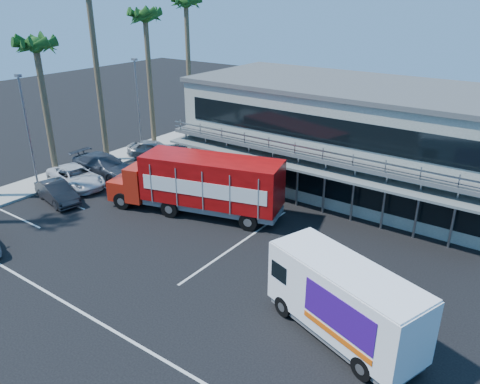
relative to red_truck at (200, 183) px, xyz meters
The scene contains 14 objects.
ground 5.69m from the red_truck, 64.75° to the right, with size 120.00×120.00×0.00m, color black.
building 11.54m from the red_truck, 62.59° to the left, with size 22.40×12.00×7.30m.
curb_strip 12.95m from the red_truck, behind, with size 3.00×32.00×0.16m, color #A5A399.
palm_c 14.62m from the red_truck, behind, with size 2.80×2.80×10.75m.
palm_e 17.15m from the red_truck, 146.59° to the left, with size 2.80×2.80×12.25m.
palm_f 21.00m from the red_truck, 133.13° to the left, with size 2.80×2.80×13.25m.
light_pole_near 12.76m from the red_truck, 162.38° to the right, with size 0.50×0.25×8.09m.
light_pole_far 13.67m from the red_truck, 152.53° to the left, with size 0.50×0.25×8.09m.
red_truck is the anchor object (origin of this frame).
white_van 13.35m from the red_truck, 24.85° to the right, with size 7.10×4.41×3.28m.
parked_car_b 9.98m from the red_truck, 154.57° to the right, with size 1.46×4.19×1.38m, color black.
parked_car_c 10.48m from the red_truck, behind, with size 2.39×5.18×1.44m, color silver.
parked_car_d 10.35m from the red_truck, behind, with size 2.33×5.73×1.66m, color #313741.
parked_car_e 11.94m from the red_truck, 149.60° to the left, with size 1.80×4.46×1.52m, color gray.
Camera 1 is at (15.42, -15.58, 12.89)m, focal length 35.00 mm.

